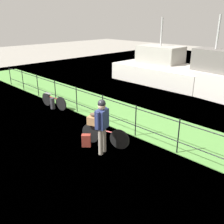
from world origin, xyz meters
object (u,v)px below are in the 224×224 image
object	(u,v)px
mooring_bollard	(53,103)
bicycle_parked	(54,101)
backpack_on_paving	(86,140)
wooden_crate	(94,121)
moored_boat_far	(212,79)
terrier_dog	(95,114)
cyclist_person	(102,122)
bicycle_main	(104,135)
moored_boat_near	(159,70)

from	to	relation	value
mooring_bollard	bicycle_parked	bearing A→B (deg)	124.16
backpack_on_paving	mooring_bollard	world-z (taller)	mooring_bollard
mooring_bollard	bicycle_parked	xyz separation A→B (m)	(-0.07, 0.10, 0.08)
wooden_crate	moored_boat_far	size ratio (longest dim) A/B	0.08
terrier_dog	mooring_bollard	world-z (taller)	terrier_dog
cyclist_person	bicycle_parked	xyz separation A→B (m)	(-4.51, 1.16, -0.68)
bicycle_main	moored_boat_far	distance (m)	7.69
cyclist_person	mooring_bollard	distance (m)	4.63
mooring_bollard	moored_boat_near	size ratio (longest dim) A/B	0.08
bicycle_main	wooden_crate	world-z (taller)	wooden_crate
backpack_on_paving	bicycle_parked	xyz separation A→B (m)	(-3.85, 1.24, 0.13)
wooden_crate	moored_boat_near	bearing A→B (deg)	112.25
bicycle_main	terrier_dog	distance (m)	0.73
cyclist_person	mooring_bollard	xyz separation A→B (m)	(-4.44, 1.06, -0.75)
cyclist_person	bicycle_main	bearing A→B (deg)	129.65
wooden_crate	mooring_bollard	xyz separation A→B (m)	(-3.79, 0.81, -0.53)
bicycle_main	bicycle_parked	bearing A→B (deg)	169.35
backpack_on_paving	moored_boat_far	size ratio (longest dim) A/B	0.09
cyclist_person	wooden_crate	bearing A→B (deg)	159.04
terrier_dog	bicycle_parked	distance (m)	4.04
mooring_bollard	wooden_crate	bearing A→B (deg)	-12.09
bicycle_main	cyclist_person	distance (m)	0.82
cyclist_person	mooring_bollard	bearing A→B (deg)	166.55
mooring_bollard	moored_boat_near	xyz separation A→B (m)	(0.49, 7.25, 0.57)
bicycle_parked	moored_boat_near	distance (m)	7.19
wooden_crate	terrier_dog	size ratio (longest dim) A/B	1.17
terrier_dog	bicycle_parked	world-z (taller)	terrier_dog
terrier_dog	moored_boat_near	bearing A→B (deg)	112.42
terrier_dog	moored_boat_near	distance (m)	8.71
moored_boat_near	cyclist_person	bearing A→B (deg)	-64.57
mooring_bollard	terrier_dog	bearing A→B (deg)	-11.91
bicycle_main	backpack_on_paving	world-z (taller)	bicycle_main
bicycle_main	wooden_crate	distance (m)	0.57
wooden_crate	bicycle_parked	world-z (taller)	wooden_crate
terrier_dog	moored_boat_near	world-z (taller)	moored_boat_near
wooden_crate	cyclist_person	world-z (taller)	cyclist_person
cyclist_person	moored_boat_far	distance (m)	8.05
bicycle_parked	moored_boat_far	xyz separation A→B (m)	(4.01, 6.87, 0.56)
wooden_crate	moored_boat_far	xyz separation A→B (m)	(0.15, 7.78, 0.11)
wooden_crate	backpack_on_paving	bearing A→B (deg)	-91.01
mooring_bollard	bicycle_parked	world-z (taller)	bicycle_parked
backpack_on_paving	cyclist_person	bearing A→B (deg)	-37.54
wooden_crate	cyclist_person	bearing A→B (deg)	-20.96
bicycle_main	mooring_bollard	world-z (taller)	bicycle_main
mooring_bollard	moored_boat_far	size ratio (longest dim) A/B	0.11
wooden_crate	terrier_dog	xyz separation A→B (m)	(0.02, 0.01, 0.21)
mooring_bollard	moored_boat_near	bearing A→B (deg)	86.12
wooden_crate	backpack_on_paving	distance (m)	0.67
mooring_bollard	bicycle_parked	size ratio (longest dim) A/B	0.31
terrier_dog	moored_boat_far	bearing A→B (deg)	89.03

